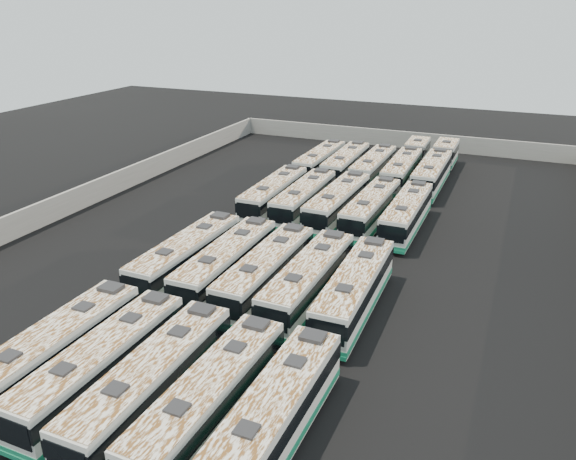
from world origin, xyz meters
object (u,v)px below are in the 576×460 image
Objects in this scene: bus_midback_far_right at (406,214)px; bus_back_left at (346,165)px; bus_midback_right at (371,209)px; bus_back_far_left at (320,162)px; bus_midback_center at (338,203)px; bus_midfront_left at (227,264)px; bus_front_left at (103,365)px; bus_front_far_left at (53,353)px; bus_midback_far_left at (274,195)px; bus_midfront_far_right at (355,290)px; bus_front_far_right at (273,418)px; bus_back_far_right at (437,167)px; bus_front_right at (210,399)px; bus_midfront_far_left at (187,256)px; bus_midfront_center at (266,272)px; bus_front_center at (152,382)px; bus_midback_left at (304,199)px; bus_back_right at (407,164)px; bus_back_center at (373,168)px.

bus_midback_far_right is 15.73m from bus_back_left.
bus_midback_right reaches higher than bus_midback_far_right.
bus_midback_center is at bearing -62.93° from bus_back_far_left.
bus_front_left is at bearing -91.09° from bus_midfront_left.
bus_midback_far_left is (-0.03, 27.41, -0.02)m from bus_front_far_left.
bus_midback_far_left is (-12.30, 14.92, -0.01)m from bus_midfront_far_right.
bus_back_far_left is (-12.43, 39.85, -0.03)m from bus_front_far_right.
bus_midback_far_right is 15.59m from bus_back_far_right.
bus_front_right is 0.97× the size of bus_midfront_left.
bus_midback_far_right is at bearing 1.14° from bus_midback_right.
bus_front_right is 12.79m from bus_midfront_far_right.
bus_front_far_right is 27.18m from bus_midback_far_right.
bus_front_far_left reaches higher than bus_front_right.
bus_front_far_left is 0.64× the size of bus_back_far_right.
bus_midfront_far_left reaches higher than bus_back_far_left.
bus_midfront_far_right is at bearing -0.76° from bus_midfront_center.
bus_midback_left is (-3.12, 27.41, -0.01)m from bus_front_center.
bus_midback_far_right is (9.27, 14.55, -0.05)m from bus_midfront_left.
bus_front_center is 1.01× the size of bus_front_far_right.
bus_back_right is at bearing 85.83° from bus_front_center.
bus_front_far_left is 1.01× the size of bus_front_center.
bus_front_center reaches higher than bus_back_left.
bus_midback_center reaches higher than bus_front_center.
bus_front_far_left is 28.78m from bus_midback_right.
bus_midback_center is 0.67× the size of bus_back_right.
bus_back_far_left is 3.03m from bus_back_left.
bus_midfront_left reaches higher than bus_back_right.
bus_midback_right is at bearing 100.48° from bus_midfront_far_right.
bus_midfront_center reaches higher than bus_midback_far_right.
bus_back_right is (-0.11, 42.73, 0.01)m from bus_front_right.
bus_midfront_far_right reaches higher than bus_midback_left.
bus_front_center is 39.95m from bus_back_left.
bus_back_far_right is (12.33, 15.42, 0.02)m from bus_midback_far_left.
bus_midfront_center reaches higher than bus_midback_far_left.
bus_midback_left is 0.65× the size of bus_back_right.
bus_midfront_left reaches higher than bus_back_far_left.
bus_back_left is at bearing 75.50° from bus_midback_far_left.
bus_midfront_far_right is 1.02× the size of bus_back_center.
bus_front_far_left is at bearing -88.69° from bus_midfront_far_left.
bus_midfront_far_right is at bearing -77.03° from bus_midback_right.
bus_front_far_left is at bearing -115.58° from bus_midfront_center.
bus_back_far_right is at bearing 25.78° from bus_back_center.
bus_back_right reaches higher than bus_front_right.
bus_midfront_far_left is at bearing -97.30° from bus_back_left.
bus_midfront_center and bus_midfront_far_right have the same top height.
bus_midfront_far_left is 1.03× the size of bus_midback_far_right.
bus_midfront_far_right is (6.16, -0.11, 0.00)m from bus_midfront_center.
bus_back_far_left is (-6.15, 39.88, -0.05)m from bus_front_center.
bus_midback_left reaches higher than bus_front_far_right.
bus_front_center is 0.65× the size of bus_back_right.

